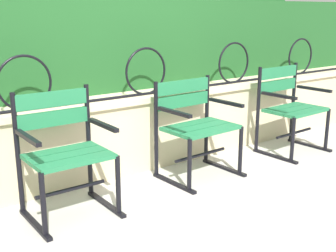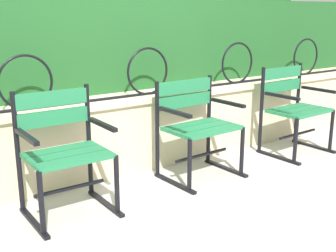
% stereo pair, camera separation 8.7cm
% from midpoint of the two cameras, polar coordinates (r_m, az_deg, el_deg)
% --- Properties ---
extents(ground_plane, '(60.00, 60.00, 0.00)m').
position_cam_midpoint_polar(ground_plane, '(3.48, 1.32, -9.01)').
color(ground_plane, '#BCB7AD').
extents(stone_wall, '(7.55, 0.41, 0.68)m').
position_cam_midpoint_polar(stone_wall, '(3.95, -4.95, -0.87)').
color(stone_wall, beige).
rests_on(stone_wall, ground).
extents(iron_arch_fence, '(7.01, 0.02, 0.42)m').
position_cam_midpoint_polar(iron_arch_fence, '(3.64, -8.41, 5.97)').
color(iron_arch_fence, black).
rests_on(iron_arch_fence, stone_wall).
extents(hedge_row, '(7.40, 0.61, 0.93)m').
position_cam_midpoint_polar(hedge_row, '(4.24, -8.36, 10.81)').
color(hedge_row, '#1E5123').
rests_on(hedge_row, stone_wall).
extents(park_chair_centre_left, '(0.58, 0.52, 0.88)m').
position_cam_midpoint_polar(park_chair_centre_left, '(3.15, -12.67, -2.95)').
color(park_chair_centre_left, '#237547').
rests_on(park_chair_centre_left, ground).
extents(park_chair_centre_right, '(0.66, 0.55, 0.83)m').
position_cam_midpoint_polar(park_chair_centre_right, '(3.77, 4.36, 0.27)').
color(park_chair_centre_right, '#237547').
rests_on(park_chair_centre_right, ground).
extents(park_chair_rightmost, '(0.65, 0.55, 0.87)m').
position_cam_midpoint_polar(park_chair_rightmost, '(4.60, 16.49, 2.43)').
color(park_chair_rightmost, '#237547').
rests_on(park_chair_rightmost, ground).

